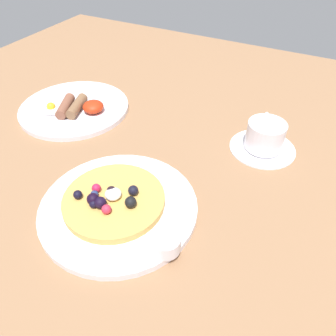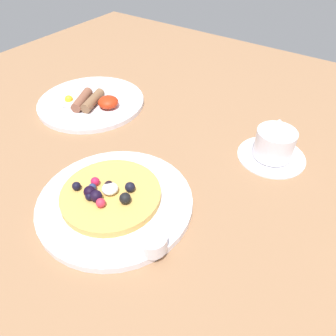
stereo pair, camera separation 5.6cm
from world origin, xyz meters
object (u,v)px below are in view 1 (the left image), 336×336
(syrup_ramekin, at_px, (166,243))
(coffee_cup, at_px, (265,135))
(pancake_plate, at_px, (119,207))
(breakfast_plate, at_px, (75,108))
(coffee_saucer, at_px, (262,148))

(syrup_ramekin, height_order, coffee_cup, coffee_cup)
(pancake_plate, distance_m, breakfast_plate, 0.35)
(coffee_saucer, distance_m, coffee_cup, 0.03)
(pancake_plate, distance_m, coffee_cup, 0.32)
(syrup_ramekin, height_order, breakfast_plate, syrup_ramekin)
(breakfast_plate, height_order, coffee_cup, coffee_cup)
(pancake_plate, bearing_deg, coffee_saucer, 58.51)
(breakfast_plate, bearing_deg, syrup_ramekin, -33.77)
(syrup_ramekin, distance_m, coffee_cup, 0.32)
(syrup_ramekin, bearing_deg, coffee_saucer, 79.30)
(breakfast_plate, height_order, coffee_saucer, breakfast_plate)
(pancake_plate, distance_m, coffee_saucer, 0.32)
(breakfast_plate, distance_m, coffee_saucer, 0.44)
(coffee_saucer, relative_size, coffee_cup, 1.28)
(syrup_ramekin, bearing_deg, pancake_plate, 160.09)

